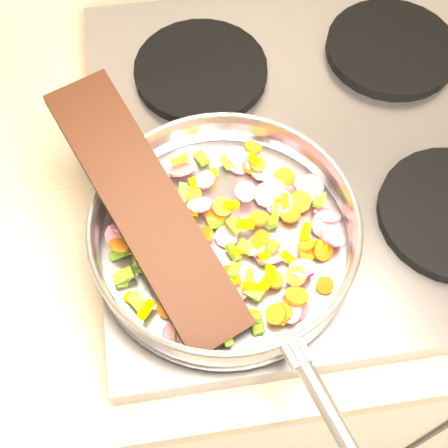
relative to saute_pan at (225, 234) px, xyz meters
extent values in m
cube|color=#939399|center=(0.15, 0.15, -0.07)|extent=(0.60, 0.60, 0.04)
cylinder|color=black|center=(0.01, 0.01, -0.04)|extent=(0.19, 0.19, 0.02)
cylinder|color=black|center=(0.01, 0.29, -0.04)|extent=(0.19, 0.19, 0.02)
cylinder|color=black|center=(0.29, 0.29, -0.04)|extent=(0.19, 0.19, 0.02)
cylinder|color=#9E9EA5|center=(0.00, 0.00, -0.03)|extent=(0.31, 0.31, 0.01)
torus|color=#9E9EA5|center=(0.00, 0.00, 0.00)|extent=(0.35, 0.35, 0.05)
torus|color=#9E9EA5|center=(0.00, 0.00, 0.02)|extent=(0.31, 0.31, 0.01)
cylinder|color=#9E9EA5|center=(0.08, -0.23, 0.02)|extent=(0.08, 0.19, 0.02)
cube|color=#9E9EA5|center=(0.05, -0.15, 0.01)|extent=(0.03, 0.04, 0.02)
cylinder|color=#D41441|center=(0.06, -0.10, -0.01)|extent=(0.03, 0.03, 0.02)
cube|color=#ECCD00|center=(-0.10, -0.08, -0.01)|extent=(0.02, 0.03, 0.02)
cube|color=#ECCD00|center=(0.00, 0.09, -0.02)|extent=(0.02, 0.02, 0.02)
cylinder|color=#D41441|center=(0.06, 0.05, -0.02)|extent=(0.04, 0.04, 0.01)
cylinder|color=#D0640F|center=(0.00, 0.04, -0.01)|extent=(0.03, 0.03, 0.02)
cylinder|color=#D0640F|center=(-0.02, -0.11, -0.01)|extent=(0.04, 0.03, 0.03)
cylinder|color=#D41441|center=(-0.08, 0.09, -0.02)|extent=(0.04, 0.03, 0.02)
cylinder|color=#D41441|center=(0.12, 0.00, -0.02)|extent=(0.05, 0.04, 0.03)
cube|color=#5C8C1B|center=(-0.11, 0.03, -0.02)|extent=(0.02, 0.02, 0.01)
cube|color=#5C8C1B|center=(-0.12, -0.03, -0.02)|extent=(0.02, 0.02, 0.01)
cube|color=#ECCD00|center=(-0.04, -0.04, -0.02)|extent=(0.02, 0.03, 0.02)
cube|color=#5C8C1B|center=(0.06, 0.02, -0.02)|extent=(0.02, 0.02, 0.02)
cube|color=#ECCD00|center=(-0.06, -0.10, -0.02)|extent=(0.01, 0.02, 0.02)
cube|color=#5C8C1B|center=(-0.04, 0.07, -0.01)|extent=(0.03, 0.03, 0.02)
cylinder|color=#D0640F|center=(-0.05, 0.00, -0.01)|extent=(0.03, 0.03, 0.03)
cube|color=#ECCD00|center=(0.08, 0.04, -0.01)|extent=(0.01, 0.02, 0.01)
cube|color=#ECCD00|center=(0.04, -0.05, -0.01)|extent=(0.01, 0.02, 0.02)
cylinder|color=#D41441|center=(-0.08, -0.03, -0.02)|extent=(0.03, 0.03, 0.02)
cylinder|color=#D0640F|center=(0.07, -0.09, 0.00)|extent=(0.04, 0.04, 0.02)
cylinder|color=#D41441|center=(0.05, -0.03, -0.02)|extent=(0.05, 0.04, 0.03)
cylinder|color=#D0640F|center=(0.09, 0.08, -0.02)|extent=(0.04, 0.03, 0.03)
cylinder|color=#D0640F|center=(0.07, -0.06, 0.00)|extent=(0.03, 0.03, 0.01)
cube|color=#5C8C1B|center=(-0.02, -0.12, -0.01)|extent=(0.02, 0.03, 0.02)
cube|color=#ECCD00|center=(0.08, 0.04, -0.02)|extent=(0.02, 0.02, 0.01)
cylinder|color=#D41441|center=(-0.02, 0.05, -0.01)|extent=(0.04, 0.04, 0.02)
cube|color=#5C8C1B|center=(-0.12, -0.03, -0.01)|extent=(0.03, 0.02, 0.01)
cube|color=#5C8C1B|center=(-0.11, 0.01, -0.02)|extent=(0.01, 0.02, 0.01)
cube|color=#ECCD00|center=(0.04, -0.02, -0.02)|extent=(0.02, 0.03, 0.01)
cube|color=#ECCD00|center=(0.01, -0.09, -0.02)|extent=(0.03, 0.02, 0.01)
cube|color=#ECCD00|center=(-0.03, -0.11, -0.01)|extent=(0.02, 0.01, 0.01)
cube|color=#ECCD00|center=(-0.06, -0.04, -0.02)|extent=(0.02, 0.02, 0.01)
cube|color=#ECCD00|center=(-0.03, -0.04, -0.01)|extent=(0.02, 0.02, 0.02)
cube|color=#5C8C1B|center=(-0.02, -0.04, -0.01)|extent=(0.02, 0.01, 0.02)
cylinder|color=#D0640F|center=(-0.07, 0.03, -0.02)|extent=(0.02, 0.03, 0.02)
cube|color=#ECCD00|center=(-0.08, 0.06, -0.01)|extent=(0.02, 0.03, 0.01)
cylinder|color=#D0640F|center=(-0.05, -0.03, 0.00)|extent=(0.03, 0.03, 0.02)
cube|color=#ECCD00|center=(0.02, -0.02, -0.01)|extent=(0.02, 0.01, 0.02)
cube|color=#ECCD00|center=(0.04, -0.03, -0.01)|extent=(0.01, 0.02, 0.01)
cube|color=#5C8C1B|center=(-0.04, 0.06, 0.00)|extent=(0.02, 0.03, 0.01)
cylinder|color=#D0640F|center=(-0.02, 0.01, -0.01)|extent=(0.03, 0.03, 0.03)
cube|color=#ECCD00|center=(0.09, -0.01, -0.01)|extent=(0.02, 0.03, 0.02)
cylinder|color=#D41441|center=(0.07, 0.04, -0.01)|extent=(0.03, 0.04, 0.02)
cube|color=#5C8C1B|center=(-0.10, 0.08, -0.01)|extent=(0.02, 0.02, 0.02)
cylinder|color=#D0640F|center=(0.05, 0.12, -0.01)|extent=(0.03, 0.03, 0.02)
cylinder|color=#D0640F|center=(0.00, -0.04, -0.02)|extent=(0.03, 0.03, 0.02)
cube|color=#5C8C1B|center=(0.01, 0.01, 0.00)|extent=(0.02, 0.02, 0.02)
cylinder|color=#D41441|center=(-0.01, 0.08, -0.01)|extent=(0.04, 0.04, 0.01)
cube|color=#5C8C1B|center=(0.05, -0.02, -0.01)|extent=(0.02, 0.02, 0.01)
cube|color=#5C8C1B|center=(-0.13, 0.00, -0.02)|extent=(0.02, 0.01, 0.02)
cylinder|color=#D0640F|center=(-0.01, 0.03, -0.02)|extent=(0.03, 0.03, 0.02)
cube|color=#ECCD00|center=(-0.11, -0.06, -0.02)|extent=(0.03, 0.03, 0.01)
cylinder|color=#D41441|center=(0.13, 0.01, -0.02)|extent=(0.04, 0.03, 0.03)
cylinder|color=#D41441|center=(0.12, -0.02, -0.01)|extent=(0.04, 0.04, 0.02)
cube|color=#5C8C1B|center=(0.02, -0.02, -0.01)|extent=(0.02, 0.02, 0.02)
cube|color=#5C8C1B|center=(-0.01, 0.02, -0.02)|extent=(0.03, 0.01, 0.01)
cube|color=#5C8C1B|center=(-0.03, 0.07, -0.01)|extent=(0.02, 0.02, 0.01)
cube|color=#5C8C1B|center=(0.07, 0.03, -0.02)|extent=(0.02, 0.03, 0.01)
cylinder|color=#D41441|center=(0.03, -0.02, -0.01)|extent=(0.03, 0.04, 0.03)
cube|color=#5C8C1B|center=(0.00, -0.05, 0.00)|extent=(0.02, 0.03, 0.01)
cylinder|color=#D0640F|center=(-0.07, 0.01, -0.02)|extent=(0.02, 0.03, 0.02)
cube|color=#5C8C1B|center=(0.01, -0.02, -0.02)|extent=(0.02, 0.02, 0.01)
cube|color=#5C8C1B|center=(-0.04, 0.07, -0.02)|extent=(0.03, 0.03, 0.01)
cube|color=#ECCD00|center=(-0.08, 0.07, 0.00)|extent=(0.03, 0.02, 0.02)
cube|color=#ECCD00|center=(-0.04, -0.05, -0.01)|extent=(0.02, 0.02, 0.02)
cube|color=#5C8C1B|center=(-0.02, -0.10, 0.00)|extent=(0.02, 0.02, 0.01)
cube|color=#ECCD00|center=(-0.07, -0.06, -0.01)|extent=(0.02, 0.02, 0.02)
cylinder|color=#D41441|center=(0.08, -0.05, -0.01)|extent=(0.04, 0.04, 0.02)
cube|color=#ECCD00|center=(-0.04, 0.04, -0.01)|extent=(0.03, 0.01, 0.02)
cube|color=#5C8C1B|center=(-0.05, -0.09, -0.01)|extent=(0.02, 0.02, 0.01)
cube|color=#5C8C1B|center=(-0.12, -0.03, -0.02)|extent=(0.02, 0.02, 0.01)
cylinder|color=#D41441|center=(-0.01, 0.04, -0.02)|extent=(0.04, 0.03, 0.02)
cylinder|color=#D41441|center=(-0.08, 0.06, -0.01)|extent=(0.04, 0.04, 0.02)
cylinder|color=#D0640F|center=(0.10, -0.07, -0.02)|extent=(0.03, 0.03, 0.02)
cylinder|color=#D41441|center=(0.06, 0.10, -0.01)|extent=(0.03, 0.03, 0.01)
cylinder|color=#D0640F|center=(-0.12, 0.00, 0.00)|extent=(0.04, 0.03, 0.03)
cube|color=#5C8C1B|center=(-0.04, 0.01, -0.01)|extent=(0.02, 0.02, 0.01)
cylinder|color=#D0640F|center=(0.05, -0.06, -0.01)|extent=(0.03, 0.03, 0.02)
cylinder|color=#D0640F|center=(0.05, -0.10, -0.01)|extent=(0.03, 0.03, 0.02)
cube|color=#5C8C1B|center=(-0.04, -0.07, 0.00)|extent=(0.02, 0.02, 0.02)
cylinder|color=#D41441|center=(-0.12, 0.03, -0.01)|extent=(0.04, 0.03, 0.02)
cube|color=#ECCD00|center=(0.04, -0.07, 0.00)|extent=(0.02, 0.02, 0.02)
cube|color=#ECCD00|center=(0.05, 0.10, 0.00)|extent=(0.02, 0.02, 0.02)
cylinder|color=#D41441|center=(-0.07, -0.06, -0.01)|extent=(0.03, 0.03, 0.02)
cylinder|color=#D41441|center=(-0.10, 0.08, -0.02)|extent=(0.04, 0.04, 0.01)
cube|color=#ECCD00|center=(0.02, -0.05, -0.01)|extent=(0.01, 0.02, 0.01)
cylinder|color=#D0640F|center=(0.06, 0.09, -0.01)|extent=(0.03, 0.02, 0.02)
cube|color=#5C8C1B|center=(-0.05, 0.01, -0.02)|extent=(0.02, 0.02, 0.02)
cube|color=#5C8C1B|center=(0.02, -0.07, -0.01)|extent=(0.02, 0.02, 0.01)
cylinder|color=#D41441|center=(0.11, 0.05, -0.01)|extent=(0.03, 0.03, 0.01)
cylinder|color=#D0640F|center=(-0.10, 0.09, -0.02)|extent=(0.03, 0.03, 0.02)
cube|color=#5C8C1B|center=(-0.10, -0.02, -0.02)|extent=(0.02, 0.03, 0.01)
cube|color=#ECCD00|center=(0.11, -0.02, -0.02)|extent=(0.02, 0.02, 0.02)
cylinder|color=#D0640F|center=(0.11, -0.03, -0.01)|extent=(0.04, 0.03, 0.03)
cube|color=#5C8C1B|center=(-0.07, -0.10, -0.02)|extent=(0.01, 0.02, 0.02)
cylinder|color=#D0640F|center=(-0.07, -0.03, -0.01)|extent=(0.04, 0.03, 0.02)
cube|color=#ECCD00|center=(0.03, 0.01, 0.00)|extent=(0.02, 0.02, 0.02)
cylinder|color=#D41441|center=(0.06, 0.09, -0.02)|extent=(0.03, 0.03, 0.00)
cube|color=#ECCD00|center=(-0.04, 0.11, 0.00)|extent=(0.02, 0.02, 0.01)
cylinder|color=#D41441|center=(0.07, 0.06, -0.02)|extent=(0.04, 0.04, 0.01)
cube|color=#5C8C1B|center=(0.12, 0.03, -0.01)|extent=(0.02, 0.03, 0.01)
cylinder|color=#D41441|center=(0.00, 0.01, -0.02)|extent=(0.03, 0.03, 0.01)
cube|color=#ECCD00|center=(-0.01, -0.06, -0.02)|extent=(0.02, 0.02, 0.01)
cube|color=#ECCD00|center=(0.00, -0.06, -0.01)|extent=(0.02, 0.01, 0.02)
cylinder|color=#D0640F|center=(0.05, 0.10, -0.02)|extent=(0.03, 0.03, 0.01)
cylinder|color=#D41441|center=(-0.07, -0.10, -0.02)|extent=(0.04, 0.04, 0.02)
cube|color=#ECCD00|center=(0.07, -0.04, -0.01)|extent=(0.02, 0.02, 0.01)
cylinder|color=#D0640F|center=(0.09, -0.03, -0.01)|extent=(0.03, 0.03, 0.02)
cube|color=#ECCD00|center=(0.01, 0.04, 0.00)|extent=(0.02, 0.02, 0.01)
cube|color=#5C8C1B|center=(-0.06, -0.07, -0.01)|extent=(0.02, 0.02, 0.02)
cylinder|color=#D0640F|center=(-0.08, -0.07, -0.02)|extent=(0.03, 0.03, 0.02)
cylinder|color=#D41441|center=(-0.04, 0.10, -0.01)|extent=(0.04, 0.03, 0.03)
cylinder|color=#D0640F|center=(0.09, -0.02, -0.01)|extent=(0.02, 0.02, 0.02)
cylinder|color=#D41441|center=(0.11, 0.05, -0.01)|extent=(0.03, 0.05, 0.04)
cylinder|color=#D0640F|center=(0.04, -0.10, 0.00)|extent=(0.02, 0.03, 0.02)
cylinder|color=#D0640F|center=(-0.06, 0.03, -0.02)|extent=(0.03, 0.03, 0.02)
cube|color=#5C8C1B|center=(0.02, 0.11, -0.01)|extent=(0.02, 0.02, 0.01)
cylinder|color=#D0640F|center=(0.10, 0.04, -0.01)|extent=(0.04, 0.03, 0.03)
cube|color=#ECCD00|center=(-0.02, 0.08, -0.02)|extent=(0.02, 0.02, 0.02)
cube|color=#5C8C1B|center=(-0.05, -0.04, 0.00)|extent=(0.02, 0.02, 0.02)
cube|color=#5C8C1B|center=(-0.11, -0.06, -0.01)|extent=(0.02, 0.03, 0.02)
cylinder|color=#D0640F|center=(0.04, 0.02, -0.01)|extent=(0.03, 0.03, 0.01)
cylinder|color=#D41441|center=(-0.12, 0.03, -0.02)|extent=(0.03, 0.03, 0.02)
cylinder|color=#D0640F|center=(-0.03, -0.09, -0.01)|extent=(0.03, 0.04, 0.02)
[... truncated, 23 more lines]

